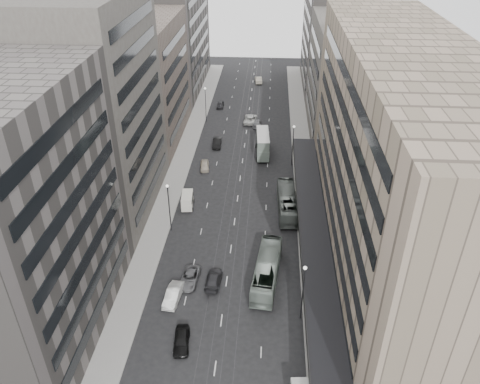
% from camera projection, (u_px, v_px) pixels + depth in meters
% --- Properties ---
extents(ground, '(220.00, 220.00, 0.00)m').
position_uv_depth(ground, '(226.00, 286.00, 62.51)').
color(ground, black).
rests_on(ground, ground).
extents(sidewalk_right, '(4.00, 125.00, 0.15)m').
position_uv_depth(sidewalk_right, '(303.00, 159.00, 93.64)').
color(sidewalk_right, gray).
rests_on(sidewalk_right, ground).
extents(sidewalk_left, '(4.00, 125.00, 0.15)m').
position_uv_depth(sidewalk_left, '(184.00, 155.00, 94.99)').
color(sidewalk_left, gray).
rests_on(sidewalk_left, ground).
extents(department_store, '(19.20, 60.00, 30.00)m').
position_uv_depth(department_store, '(395.00, 165.00, 60.24)').
color(department_store, gray).
rests_on(department_store, ground).
extents(building_right_mid, '(15.00, 28.00, 24.00)m').
position_uv_depth(building_right_mid, '(348.00, 79.00, 99.15)').
color(building_right_mid, '#49443F').
rests_on(building_right_mid, ground).
extents(building_right_far, '(15.00, 32.00, 28.00)m').
position_uv_depth(building_right_far, '(334.00, 35.00, 123.57)').
color(building_right_far, '#605A56').
rests_on(building_right_far, ground).
extents(building_left_a, '(15.00, 28.00, 30.00)m').
position_uv_depth(building_left_a, '(13.00, 224.00, 49.05)').
color(building_left_a, '#605A56').
rests_on(building_left_a, ground).
extents(building_left_b, '(15.00, 26.00, 34.00)m').
position_uv_depth(building_left_b, '(95.00, 110.00, 70.93)').
color(building_left_b, '#49443F').
rests_on(building_left_b, ground).
extents(building_left_c, '(15.00, 28.00, 25.00)m').
position_uv_depth(building_left_c, '(142.00, 81.00, 96.22)').
color(building_left_c, '#65584F').
rests_on(building_left_c, ground).
extents(building_left_d, '(15.00, 38.00, 28.00)m').
position_uv_depth(building_left_d, '(172.00, 35.00, 123.46)').
color(building_left_d, '#605A56').
rests_on(building_left_d, ground).
extents(lamp_right_near, '(0.44, 0.44, 8.32)m').
position_uv_depth(lamp_right_near, '(303.00, 287.00, 54.98)').
color(lamp_right_near, '#262628').
rests_on(lamp_right_near, ground).
extents(lamp_right_far, '(0.44, 0.44, 8.32)m').
position_uv_depth(lamp_right_far, '(293.00, 141.00, 88.95)').
color(lamp_right_far, '#262628').
rests_on(lamp_right_far, ground).
extents(lamp_left_near, '(0.44, 0.44, 8.32)m').
position_uv_depth(lamp_left_near, '(169.00, 202.00, 70.51)').
color(lamp_left_near, '#262628').
rests_on(lamp_left_near, ground).
extents(lamp_left_far, '(0.44, 0.44, 8.32)m').
position_uv_depth(lamp_left_far, '(206.00, 101.00, 107.03)').
color(lamp_left_far, '#262628').
rests_on(lamp_left_far, ground).
extents(bus_near, '(4.23, 12.58, 3.44)m').
position_uv_depth(bus_near, '(267.00, 270.00, 62.75)').
color(bus_near, gray).
rests_on(bus_near, ground).
extents(bus_far, '(3.29, 12.04, 3.32)m').
position_uv_depth(bus_far, '(287.00, 202.00, 77.11)').
color(bus_far, slate).
rests_on(bus_far, ground).
extents(double_decker, '(3.04, 8.65, 4.66)m').
position_uv_depth(double_decker, '(263.00, 143.00, 94.09)').
color(double_decker, slate).
rests_on(double_decker, ground).
extents(panel_van, '(2.24, 4.10, 2.50)m').
position_uv_depth(panel_van, '(187.00, 200.00, 78.15)').
color(panel_van, silver).
rests_on(panel_van, ground).
extents(sedan_0, '(2.21, 4.60, 1.52)m').
position_uv_depth(sedan_0, '(182.00, 340.00, 53.85)').
color(sedan_0, black).
rests_on(sedan_0, ground).
extents(sedan_1, '(2.19, 4.97, 1.59)m').
position_uv_depth(sedan_1, '(173.00, 295.00, 60.03)').
color(sedan_1, silver).
rests_on(sedan_1, ground).
extents(sedan_2, '(2.66, 5.08, 1.36)m').
position_uv_depth(sedan_2, '(190.00, 278.00, 62.94)').
color(sedan_2, '#5F6062').
rests_on(sedan_2, ground).
extents(sedan_3, '(2.22, 4.98, 1.42)m').
position_uv_depth(sedan_3, '(214.00, 279.00, 62.65)').
color(sedan_3, '#252527').
rests_on(sedan_3, ground).
extents(sedan_4, '(2.15, 4.30, 1.41)m').
position_uv_depth(sedan_4, '(205.00, 165.00, 89.95)').
color(sedan_4, '#C0B49F').
rests_on(sedan_4, ground).
extents(sedan_5, '(1.81, 4.83, 1.58)m').
position_uv_depth(sedan_5, '(217.00, 143.00, 98.32)').
color(sedan_5, black).
rests_on(sedan_5, ground).
extents(sedan_6, '(3.00, 6.15, 1.68)m').
position_uv_depth(sedan_6, '(250.00, 119.00, 109.09)').
color(sedan_6, beige).
rests_on(sedan_6, ground).
extents(sedan_7, '(1.99, 4.82, 1.39)m').
position_uv_depth(sedan_7, '(257.00, 123.00, 107.30)').
color(sedan_7, '#58585A').
rests_on(sedan_7, ground).
extents(sedan_8, '(1.64, 4.03, 1.37)m').
position_uv_depth(sedan_8, '(220.00, 105.00, 117.25)').
color(sedan_8, black).
rests_on(sedan_8, ground).
extents(sedan_9, '(2.36, 5.37, 1.72)m').
position_uv_depth(sedan_9, '(258.00, 80.00, 133.42)').
color(sedan_9, '#A89F8B').
rests_on(sedan_9, ground).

